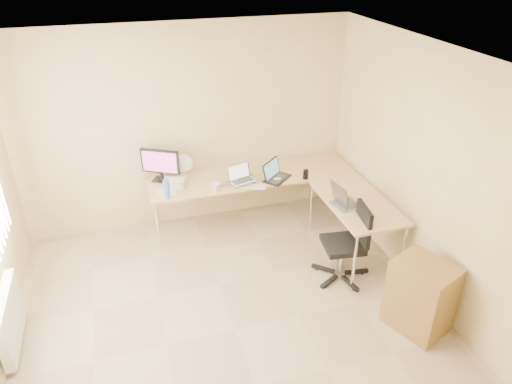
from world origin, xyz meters
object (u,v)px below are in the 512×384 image
object	(u,v)px
mug	(215,188)
desk_fan	(183,167)
laptop_return	(348,196)
cabinet	(421,297)
monitor	(161,165)
laptop_center	(242,174)
laptop_black	(277,171)
desk_main	(252,199)
office_chair	(343,240)
keyboard	(248,186)
water_bottle	(167,189)
desk_return	(354,227)

from	to	relation	value
mug	desk_fan	bearing A→B (deg)	121.01
laptop_return	cabinet	bearing A→B (deg)	179.43
monitor	mug	size ratio (longest dim) A/B	4.40
laptop_center	cabinet	size ratio (longest dim) A/B	0.41
laptop_black	desk_main	bearing A→B (deg)	100.68
mug	office_chair	bearing A→B (deg)	-42.48
desk_fan	laptop_return	size ratio (longest dim) A/B	0.78
keyboard	office_chair	bearing A→B (deg)	-31.40
mug	cabinet	xyz separation A→B (m)	(1.57, -2.00, -0.42)
water_bottle	desk_fan	world-z (taller)	desk_fan
mug	laptop_return	distance (m)	1.57
laptop_center	mug	xyz separation A→B (m)	(-0.36, -0.08, -0.09)
keyboard	cabinet	bearing A→B (deg)	-36.74
desk_return	desk_fan	distance (m)	2.24
desk_main	laptop_return	distance (m)	1.42
mug	desk_fan	world-z (taller)	desk_fan
desk_main	cabinet	xyz separation A→B (m)	(1.03, -2.30, -0.01)
desk_main	desk_fan	world-z (taller)	desk_fan
monitor	water_bottle	world-z (taller)	monitor
laptop_black	office_chair	distance (m)	1.28
laptop_center	office_chair	xyz separation A→B (m)	(0.83, -1.17, -0.37)
keyboard	laptop_return	world-z (taller)	laptop_return
monitor	mug	distance (m)	0.77
office_chair	cabinet	xyz separation A→B (m)	(0.39, -0.92, -0.14)
keyboard	office_chair	size ratio (longest dim) A/B	0.46
laptop_center	desk_main	bearing A→B (deg)	30.27
laptop_center	office_chair	bearing A→B (deg)	-72.76
desk_return	laptop_black	world-z (taller)	laptop_black
desk_return	mug	xyz separation A→B (m)	(-1.52, 0.70, 0.42)
laptop_center	cabinet	xyz separation A→B (m)	(1.22, -2.09, -0.51)
desk_fan	office_chair	world-z (taller)	desk_fan
mug	desk_main	bearing A→B (deg)	28.53
laptop_black	desk_fan	world-z (taller)	desk_fan
monitor	laptop_return	size ratio (longest dim) A/B	1.33
laptop_black	mug	size ratio (longest dim) A/B	3.29
laptop_center	office_chair	size ratio (longest dim) A/B	0.34
cabinet	keyboard	bearing A→B (deg)	97.91
laptop_center	mug	size ratio (longest dim) A/B	2.78
desk_fan	monitor	bearing A→B (deg)	-179.74
mug	laptop_black	bearing A→B (deg)	6.67
keyboard	office_chair	xyz separation A→B (m)	(0.77, -1.08, -0.24)
desk_return	water_bottle	bearing A→B (deg)	161.48
desk_return	laptop_black	size ratio (longest dim) A/B	3.53
keyboard	laptop_return	bearing A→B (deg)	-15.11
desk_return	laptop_return	bearing A→B (deg)	-160.82
laptop_black	office_chair	size ratio (longest dim) A/B	0.40
desk_fan	mug	bearing A→B (deg)	-63.41
desk_return	keyboard	xyz separation A→B (m)	(-1.11, 0.70, 0.37)
desk_main	laptop_black	size ratio (longest dim) A/B	7.19
laptop_center	water_bottle	xyz separation A→B (m)	(-0.93, -0.08, -0.02)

